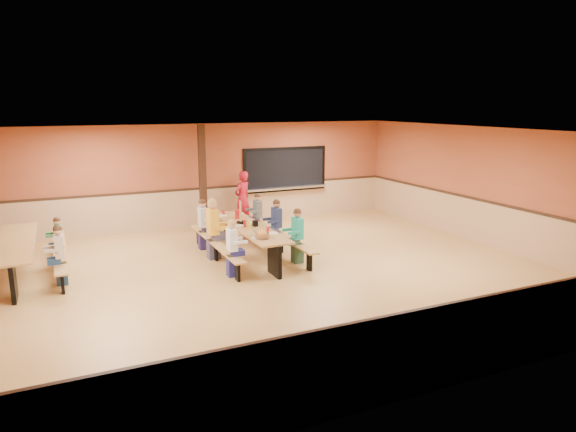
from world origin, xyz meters
name	(u,v)px	position (x,y,z in m)	size (l,w,h in m)	color
ground	(270,275)	(0.00, 0.00, 0.00)	(12.00, 12.00, 0.00)	#A3743D
room_envelope	(269,244)	(0.00, 0.00, 0.69)	(12.04, 10.04, 3.02)	#994B2C
kitchen_pass_through	(285,171)	(2.60, 4.96, 1.49)	(2.78, 0.28, 1.38)	black
structural_post	(203,179)	(-0.20, 4.40, 1.50)	(0.18, 0.18, 3.00)	black
cafeteria_table_main	(249,235)	(0.10, 1.52, 0.53)	(1.91, 3.70, 0.74)	#A97F43
cafeteria_table_second	(17,251)	(-4.84, 2.25, 0.53)	(1.91, 3.70, 0.74)	#A97F43
seated_child_white_left	(232,249)	(-0.72, 0.29, 0.60)	(0.37, 0.30, 1.21)	white
seated_adult_yellow	(213,229)	(-0.72, 1.69, 0.70)	(0.46, 0.38, 1.41)	gold
seated_child_grey_left	(203,225)	(-0.72, 2.57, 0.62)	(0.39, 0.32, 1.25)	#BDBDBD
seated_child_teal_right	(297,236)	(0.93, 0.58, 0.62)	(0.39, 0.32, 1.24)	teal
seated_child_navy_right	(277,225)	(0.93, 1.77, 0.62)	(0.39, 0.32, 1.25)	navy
seated_child_char_right	(258,216)	(0.93, 3.07, 0.60)	(0.36, 0.30, 1.19)	#53585D
seated_child_green_sec	(59,243)	(-4.01, 2.47, 0.56)	(0.33, 0.27, 1.12)	#387847
seated_child_tan_sec	(60,256)	(-4.01, 1.25, 0.60)	(0.37, 0.30, 1.20)	#BEAA9B
standing_woman	(243,198)	(1.03, 4.55, 0.81)	(0.59, 0.39, 1.63)	#A61323
punch_pitcher	(238,214)	(0.13, 2.37, 0.85)	(0.16, 0.16, 0.22)	#B4181B
chip_bowl	(262,235)	(-0.03, 0.33, 0.81)	(0.32, 0.32, 0.15)	#FFA928
napkin_dispenser	(255,223)	(0.23, 1.44, 0.80)	(0.10, 0.14, 0.13)	black
condiment_mustard	(250,224)	(0.06, 1.35, 0.82)	(0.06, 0.06, 0.17)	yellow
condiment_ketchup	(245,223)	(-0.02, 1.46, 0.82)	(0.06, 0.06, 0.17)	#B2140F
table_paddle	(241,218)	(0.00, 1.81, 0.88)	(0.16, 0.16, 0.56)	black
place_settings	(249,224)	(0.10, 1.52, 0.80)	(0.65, 3.30, 0.11)	beige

